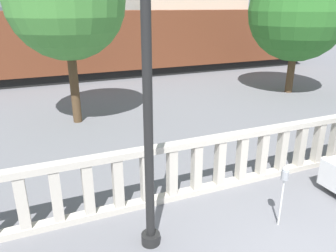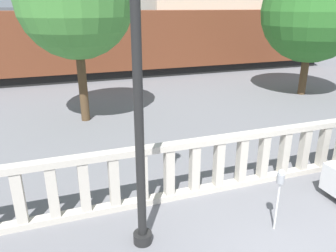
{
  "view_description": "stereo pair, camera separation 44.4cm",
  "coord_description": "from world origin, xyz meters",
  "px_view_note": "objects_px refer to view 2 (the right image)",
  "views": [
    {
      "loc": [
        -3.78,
        -2.89,
        4.12
      ],
      "look_at": [
        -0.89,
        3.96,
        1.38
      ],
      "focal_mm": 35.0,
      "sensor_mm": 36.0,
      "label": 1
    },
    {
      "loc": [
        -3.37,
        -3.06,
        4.12
      ],
      "look_at": [
        -0.89,
        3.96,
        1.38
      ],
      "focal_mm": 35.0,
      "sensor_mm": 36.0,
      "label": 2
    }
  ],
  "objects_px": {
    "tree_right": "(75,1)",
    "train_far": "(106,30)",
    "lamppost": "(138,91)",
    "train_near": "(167,41)",
    "parking_meter": "(280,183)",
    "tree_left": "(313,11)"
  },
  "relations": [
    {
      "from": "train_far",
      "to": "tree_left",
      "type": "distance_m",
      "value": 19.05
    },
    {
      "from": "train_far",
      "to": "tree_right",
      "type": "bearing_deg",
      "value": -102.2
    },
    {
      "from": "parking_meter",
      "to": "train_far",
      "type": "relative_size",
      "value": 0.07
    },
    {
      "from": "train_near",
      "to": "parking_meter",
      "type": "bearing_deg",
      "value": -101.83
    },
    {
      "from": "lamppost",
      "to": "parking_meter",
      "type": "xyz_separation_m",
      "value": [
        2.54,
        -0.48,
        -1.86
      ]
    },
    {
      "from": "train_far",
      "to": "tree_left",
      "type": "height_order",
      "value": "tree_left"
    },
    {
      "from": "tree_right",
      "to": "train_near",
      "type": "bearing_deg",
      "value": 52.12
    },
    {
      "from": "train_far",
      "to": "tree_right",
      "type": "relative_size",
      "value": 3.02
    },
    {
      "from": "lamppost",
      "to": "tree_left",
      "type": "height_order",
      "value": "tree_left"
    },
    {
      "from": "tree_right",
      "to": "train_far",
      "type": "bearing_deg",
      "value": 77.8
    },
    {
      "from": "lamppost",
      "to": "tree_right",
      "type": "relative_size",
      "value": 0.89
    },
    {
      "from": "parking_meter",
      "to": "train_near",
      "type": "height_order",
      "value": "train_near"
    },
    {
      "from": "train_far",
      "to": "tree_right",
      "type": "distance_m",
      "value": 18.8
    },
    {
      "from": "lamppost",
      "to": "tree_right",
      "type": "bearing_deg",
      "value": 91.77
    },
    {
      "from": "train_near",
      "to": "lamppost",
      "type": "bearing_deg",
      "value": -110.97
    },
    {
      "from": "parking_meter",
      "to": "lamppost",
      "type": "bearing_deg",
      "value": 169.3
    },
    {
      "from": "train_near",
      "to": "train_far",
      "type": "bearing_deg",
      "value": 101.32
    },
    {
      "from": "lamppost",
      "to": "tree_left",
      "type": "distance_m",
      "value": 12.98
    },
    {
      "from": "tree_left",
      "to": "lamppost",
      "type": "bearing_deg",
      "value": -142.59
    },
    {
      "from": "train_far",
      "to": "tree_left",
      "type": "relative_size",
      "value": 3.05
    },
    {
      "from": "lamppost",
      "to": "train_far",
      "type": "distance_m",
      "value": 25.93
    },
    {
      "from": "train_far",
      "to": "tree_left",
      "type": "bearing_deg",
      "value": -69.75
    }
  ]
}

